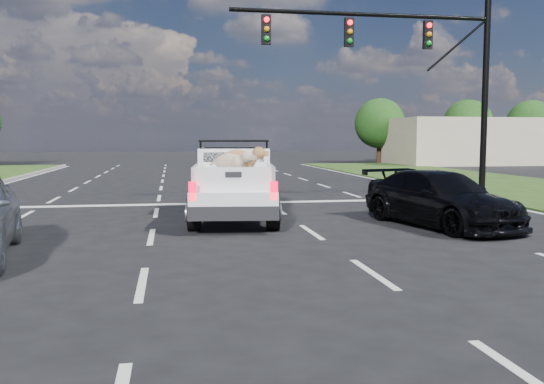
% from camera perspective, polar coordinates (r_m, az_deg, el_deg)
% --- Properties ---
extents(ground, '(160.00, 160.00, 0.00)m').
position_cam_1_polar(ground, '(8.70, -1.03, -8.60)').
color(ground, black).
rests_on(ground, ground).
extents(road_markings, '(17.75, 60.00, 0.01)m').
position_cam_1_polar(road_markings, '(15.10, -4.89, -2.60)').
color(road_markings, silver).
rests_on(road_markings, ground).
extents(traffic_signal, '(9.11, 0.31, 7.00)m').
position_cam_1_polar(traffic_signal, '(20.83, 14.60, 12.47)').
color(traffic_signal, black).
rests_on(traffic_signal, ground).
extents(building_right, '(12.00, 7.00, 3.60)m').
position_cam_1_polar(building_right, '(48.33, 18.97, 4.76)').
color(building_right, '#C6B497').
rests_on(building_right, ground).
extents(tree_far_d, '(4.20, 4.20, 5.40)m').
position_cam_1_polar(tree_far_d, '(49.47, 10.62, 6.69)').
color(tree_far_d, '#332114').
rests_on(tree_far_d, ground).
extents(tree_far_e, '(4.20, 4.20, 5.40)m').
position_cam_1_polar(tree_far_e, '(52.81, 18.83, 6.41)').
color(tree_far_e, '#332114').
rests_on(tree_far_e, ground).
extents(tree_far_f, '(4.20, 4.20, 5.40)m').
position_cam_1_polar(tree_far_f, '(55.93, 24.26, 6.15)').
color(tree_far_f, '#332114').
rests_on(tree_far_f, ground).
extents(pickup_truck, '(2.56, 5.64, 2.05)m').
position_cam_1_polar(pickup_truck, '(15.15, -3.78, 1.05)').
color(pickup_truck, black).
rests_on(pickup_truck, ground).
extents(black_coupe, '(2.86, 4.83, 1.31)m').
position_cam_1_polar(black_coupe, '(14.27, 16.34, -0.63)').
color(black_coupe, black).
rests_on(black_coupe, ground).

